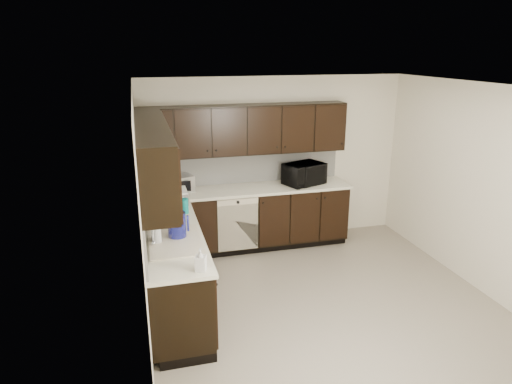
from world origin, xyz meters
TOP-DOWN VIEW (x-y plane):
  - floor at (0.00, 0.00)m, footprint 4.00×4.00m
  - ceiling at (0.00, 0.00)m, footprint 4.00×4.00m
  - wall_back at (0.00, 2.00)m, footprint 4.00×0.02m
  - wall_left at (-2.00, 0.00)m, footprint 0.02×4.00m
  - wall_right at (2.00, 0.00)m, footprint 0.02×4.00m
  - wall_front at (0.00, -2.00)m, footprint 4.00×0.02m
  - lower_cabinets at (-1.01, 1.11)m, footprint 3.00×2.80m
  - countertop at (-1.01, 1.11)m, footprint 3.03×2.83m
  - backsplash at (-1.22, 1.32)m, footprint 3.00×2.80m
  - upper_cabinets at (-1.10, 1.20)m, footprint 3.00×2.80m
  - dishwasher at (-0.70, 1.41)m, footprint 0.58×0.04m
  - sink at (-1.68, -0.01)m, footprint 0.54×0.82m
  - microwave at (0.37, 1.67)m, footprint 0.67×0.57m
  - soap_bottle_a at (-1.51, -0.70)m, footprint 0.12×0.13m
  - soap_bottle_b at (-1.86, 0.01)m, footprint 0.11×0.11m
  - toaster_oven at (-1.46, 1.77)m, footprint 0.43×0.37m
  - storage_bin at (-1.65, 1.25)m, footprint 0.49×0.39m
  - blue_pitcher at (-1.64, 0.11)m, footprint 0.23×0.23m
  - teal_tumbler at (-1.48, 0.86)m, footprint 0.11×0.11m
  - paper_towel_roll at (-1.62, 1.35)m, footprint 0.13×0.13m

SIDE VIEW (x-z plane):
  - floor at x=0.00m, z-range 0.00..0.00m
  - lower_cabinets at x=-1.01m, z-range -0.04..0.86m
  - dishwasher at x=-0.70m, z-range 0.16..0.94m
  - sink at x=-1.68m, z-range 0.67..1.09m
  - countertop at x=-1.01m, z-range 0.90..0.94m
  - storage_bin at x=-1.65m, z-range 0.94..1.12m
  - teal_tumbler at x=-1.48m, z-range 0.94..1.13m
  - soap_bottle_a at x=-1.51m, z-range 0.94..1.15m
  - toaster_oven at x=-1.46m, z-range 0.94..1.17m
  - soap_bottle_b at x=-1.86m, z-range 0.94..1.17m
  - paper_towel_roll at x=-1.62m, z-range 0.94..1.22m
  - blue_pitcher at x=-1.64m, z-range 0.94..1.23m
  - microwave at x=0.37m, z-range 0.94..1.26m
  - backsplash at x=-1.22m, z-range 0.94..1.42m
  - wall_back at x=0.00m, z-range 0.00..2.50m
  - wall_left at x=-2.00m, z-range 0.00..2.50m
  - wall_right at x=2.00m, z-range 0.00..2.50m
  - wall_front at x=0.00m, z-range 0.00..2.50m
  - upper_cabinets at x=-1.10m, z-range 1.42..2.12m
  - ceiling at x=0.00m, z-range 2.50..2.50m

